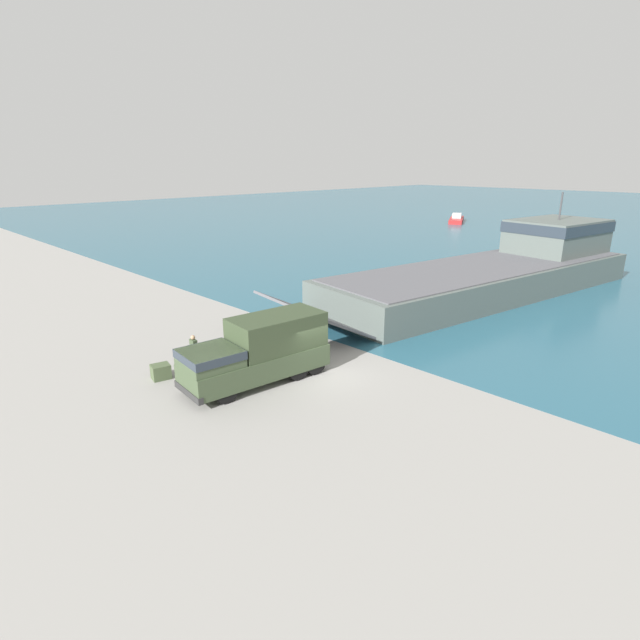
# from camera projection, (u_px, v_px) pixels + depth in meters

# --- Properties ---
(ground_plane) EXTENTS (240.00, 240.00, 0.00)m
(ground_plane) POSITION_uv_depth(u_px,v_px,m) (318.00, 375.00, 25.10)
(ground_plane) COLOR gray
(landing_craft) EXTENTS (12.92, 34.69, 7.67)m
(landing_craft) POSITION_uv_depth(u_px,v_px,m) (502.00, 267.00, 41.45)
(landing_craft) COLOR #56605B
(landing_craft) RESTS_ON ground_plane
(military_truck) EXTENTS (3.17, 7.49, 3.16)m
(military_truck) POSITION_uv_depth(u_px,v_px,m) (259.00, 351.00, 23.94)
(military_truck) COLOR #3D4C33
(military_truck) RESTS_ON ground_plane
(soldier_on_ramp) EXTENTS (0.45, 0.27, 1.77)m
(soldier_on_ramp) POSITION_uv_depth(u_px,v_px,m) (194.00, 349.00, 25.71)
(soldier_on_ramp) COLOR #3D4C33
(soldier_on_ramp) RESTS_ON ground_plane
(moored_boat_a) EXTENTS (5.95, 8.68, 1.44)m
(moored_boat_a) POSITION_uv_depth(u_px,v_px,m) (456.00, 219.00, 88.41)
(moored_boat_a) COLOR #B22323
(moored_boat_a) RESTS_ON ground_plane
(cargo_crate) EXTENTS (0.90, 1.01, 0.73)m
(cargo_crate) POSITION_uv_depth(u_px,v_px,m) (161.00, 372.00, 24.59)
(cargo_crate) COLOR #475638
(cargo_crate) RESTS_ON ground_plane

